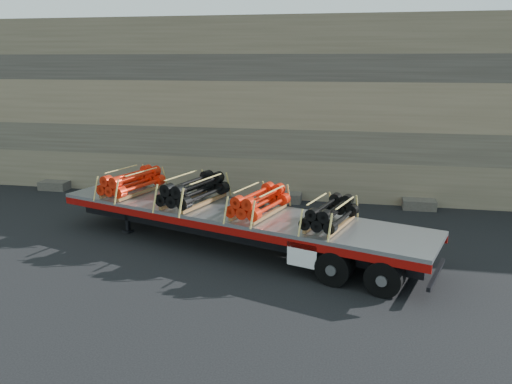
# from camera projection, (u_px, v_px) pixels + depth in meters

# --- Properties ---
(ground) EXTENTS (120.00, 120.00, 0.00)m
(ground) POSITION_uv_depth(u_px,v_px,m) (202.00, 239.00, 15.46)
(ground) COLOR black
(ground) RESTS_ON ground
(rock_wall) EXTENTS (44.00, 3.00, 7.00)m
(rock_wall) POSITION_uv_depth(u_px,v_px,m) (245.00, 107.00, 20.73)
(rock_wall) COLOR #7A6B54
(rock_wall) RESTS_ON ground
(trailer) EXTENTS (11.65, 5.68, 1.15)m
(trailer) POSITION_uv_depth(u_px,v_px,m) (234.00, 229.00, 14.65)
(trailer) COLOR #A0A2A7
(trailer) RESTS_ON ground
(bundle_front) EXTENTS (1.65, 2.33, 0.75)m
(bundle_front) POSITION_uv_depth(u_px,v_px,m) (132.00, 182.00, 16.23)
(bundle_front) COLOR red
(bundle_front) RESTS_ON trailer
(bundle_midfront) EXTENTS (1.78, 2.50, 0.80)m
(bundle_midfront) POSITION_uv_depth(u_px,v_px,m) (194.00, 191.00, 15.06)
(bundle_midfront) COLOR black
(bundle_midfront) RESTS_ON trailer
(bundle_midrear) EXTENTS (1.58, 2.22, 0.71)m
(bundle_midrear) POSITION_uv_depth(u_px,v_px,m) (259.00, 202.00, 14.01)
(bundle_midrear) COLOR red
(bundle_midrear) RESTS_ON trailer
(bundle_rear) EXTENTS (1.48, 2.09, 0.67)m
(bundle_rear) POSITION_uv_depth(u_px,v_px,m) (330.00, 214.00, 13.02)
(bundle_rear) COLOR black
(bundle_rear) RESTS_ON trailer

